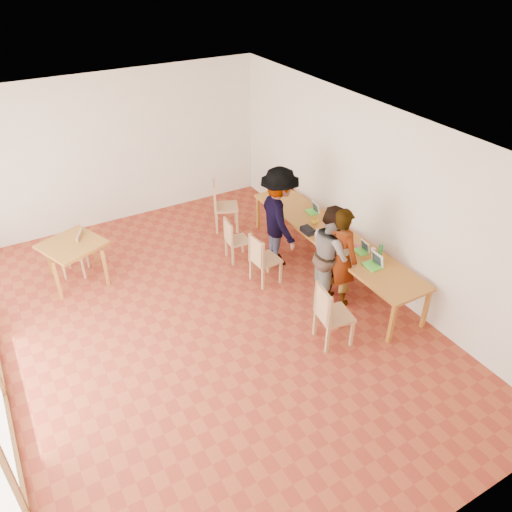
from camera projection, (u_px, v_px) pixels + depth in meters
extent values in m
plane|color=#983F24|center=(209.00, 324.00, 7.75)|extent=(8.00, 8.00, 0.00)
cube|color=white|center=(118.00, 149.00, 9.82)|extent=(6.00, 0.10, 3.00)
cube|color=white|center=(410.00, 469.00, 4.03)|extent=(6.00, 0.10, 3.00)
cube|color=white|center=(370.00, 194.00, 8.17)|extent=(0.10, 8.00, 3.00)
cube|color=white|center=(196.00, 137.00, 6.09)|extent=(6.00, 8.00, 0.04)
cube|color=#A36824|center=(332.00, 236.00, 8.57)|extent=(0.80, 4.00, 0.05)
cube|color=#A36824|center=(392.00, 324.00, 7.23)|extent=(0.06, 0.06, 0.70)
cube|color=#A36824|center=(258.00, 213.00, 10.04)|extent=(0.06, 0.06, 0.70)
cube|color=#A36824|center=(426.00, 309.00, 7.51)|extent=(0.06, 0.06, 0.70)
cube|color=#A36824|center=(287.00, 205.00, 10.32)|extent=(0.06, 0.06, 0.70)
cube|color=#A36824|center=(72.00, 245.00, 8.33)|extent=(0.90, 0.90, 0.05)
cube|color=#A36824|center=(58.00, 282.00, 8.09)|extent=(0.05, 0.05, 0.70)
cube|color=#A36824|center=(48.00, 259.00, 8.66)|extent=(0.05, 0.05, 0.70)
cube|color=#A36824|center=(105.00, 268.00, 8.41)|extent=(0.05, 0.05, 0.70)
cube|color=#A36824|center=(93.00, 247.00, 8.98)|extent=(0.05, 0.05, 0.70)
cube|color=tan|center=(335.00, 315.00, 7.20)|extent=(0.53, 0.53, 0.04)
cube|color=tan|center=(323.00, 304.00, 6.99)|extent=(0.12, 0.46, 0.49)
cube|color=tan|center=(266.00, 260.00, 8.47)|extent=(0.46, 0.46, 0.04)
cube|color=tan|center=(256.00, 251.00, 8.24)|extent=(0.07, 0.43, 0.45)
cube|color=tan|center=(238.00, 240.00, 9.08)|extent=(0.42, 0.42, 0.04)
cube|color=tan|center=(228.00, 232.00, 8.90)|extent=(0.08, 0.39, 0.40)
cube|color=tan|center=(226.00, 207.00, 9.97)|extent=(0.62, 0.62, 0.05)
cube|color=tan|center=(215.00, 195.00, 9.80)|extent=(0.23, 0.45, 0.50)
cube|color=tan|center=(74.00, 254.00, 8.68)|extent=(0.52, 0.52, 0.04)
cube|color=tan|center=(81.00, 243.00, 8.57)|extent=(0.20, 0.37, 0.41)
imported|color=gray|center=(340.00, 257.00, 7.79)|extent=(0.55, 0.71, 1.71)
imported|color=gray|center=(332.00, 254.00, 7.88)|extent=(0.90, 1.00, 1.69)
imported|color=gray|center=(279.00, 217.00, 8.72)|extent=(0.90, 1.30, 1.84)
cube|color=#57D93E|center=(372.00, 266.00, 7.74)|extent=(0.19, 0.27, 0.03)
cube|color=white|center=(377.00, 259.00, 7.72)|extent=(0.08, 0.25, 0.23)
cube|color=#57D93E|center=(361.00, 252.00, 8.08)|extent=(0.18, 0.24, 0.02)
cube|color=white|center=(365.00, 246.00, 8.07)|extent=(0.08, 0.22, 0.19)
cube|color=#57D93E|center=(311.00, 212.00, 9.21)|extent=(0.19, 0.25, 0.02)
cube|color=white|center=(316.00, 207.00, 9.19)|extent=(0.09, 0.22, 0.20)
imported|color=gold|center=(315.00, 221.00, 8.84)|extent=(0.16, 0.16, 0.10)
cylinder|color=#1E702C|center=(380.00, 253.00, 7.82)|extent=(0.07, 0.07, 0.28)
cylinder|color=silver|center=(337.00, 244.00, 8.21)|extent=(0.07, 0.07, 0.09)
cylinder|color=white|center=(373.00, 250.00, 8.09)|extent=(0.08, 0.08, 0.06)
cube|color=#C03570|center=(357.00, 246.00, 8.24)|extent=(0.05, 0.10, 0.01)
cube|color=black|center=(308.00, 230.00, 8.58)|extent=(0.16, 0.26, 0.09)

